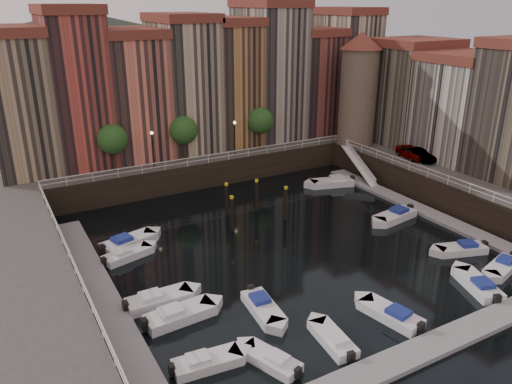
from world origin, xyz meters
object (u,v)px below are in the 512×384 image
boat_left_2 (158,300)px  boat_left_0 (206,362)px  boat_left_1 (178,315)px  gangway (359,164)px  mooring_pilings (250,203)px  car_b (419,156)px  corner_tower (359,87)px  car_a (411,153)px

boat_left_2 → boat_left_0: bearing=-87.5°
boat_left_0 → boat_left_1: size_ratio=0.86×
gangway → mooring_pilings: bearing=-166.7°
mooring_pilings → boat_left_2: (-12.94, -9.95, -1.27)m
car_b → mooring_pilings: bearing=174.1°
car_b → boat_left_0: bearing=-157.0°
gangway → corner_tower: bearing=57.2°
mooring_pilings → car_a: 21.40m
boat_left_1 → gangway: bearing=25.3°
boat_left_2 → car_a: car_a is taller
gangway → mooring_pilings: size_ratio=1.37×
mooring_pilings → boat_left_0: (-12.60, -17.61, -1.31)m
corner_tower → car_a: size_ratio=3.18×
corner_tower → boat_left_2: (-33.01, -18.52, -9.81)m
gangway → mooring_pilings: gangway is taller
mooring_pilings → boat_left_0: 21.70m
boat_left_2 → car_b: size_ratio=1.17×
boat_left_2 → car_a: 35.82m
car_a → gangway: bearing=147.1°
corner_tower → gangway: 9.86m
boat_left_2 → car_b: car_b is taller
corner_tower → boat_left_0: (-32.67, -26.19, -9.86)m
car_a → boat_left_1: bearing=-148.2°
corner_tower → gangway: bearing=-122.8°
boat_left_0 → car_a: car_a is taller
corner_tower → boat_left_0: 43.01m
mooring_pilings → boat_left_1: (-12.33, -12.43, -1.26)m
corner_tower → gangway: corner_tower is taller
corner_tower → boat_left_0: bearing=-141.3°
gangway → boat_left_2: 33.25m
corner_tower → car_a: bearing=-81.8°
boat_left_1 → car_a: (33.63, 12.47, 3.34)m
gangway → boat_left_2: bearing=-155.0°
boat_left_1 → car_b: (33.82, 11.29, 3.30)m
corner_tower → boat_left_0: corner_tower is taller
boat_left_1 → car_a: 36.02m
mooring_pilings → car_b: (21.49, -1.14, 2.04)m
gangway → boat_left_1: (-29.50, -16.50, -1.52)m
mooring_pilings → boat_left_1: 17.55m
mooring_pilings → boat_left_1: size_ratio=1.18×
gangway → boat_left_2: gangway is taller
mooring_pilings → boat_left_2: 16.37m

